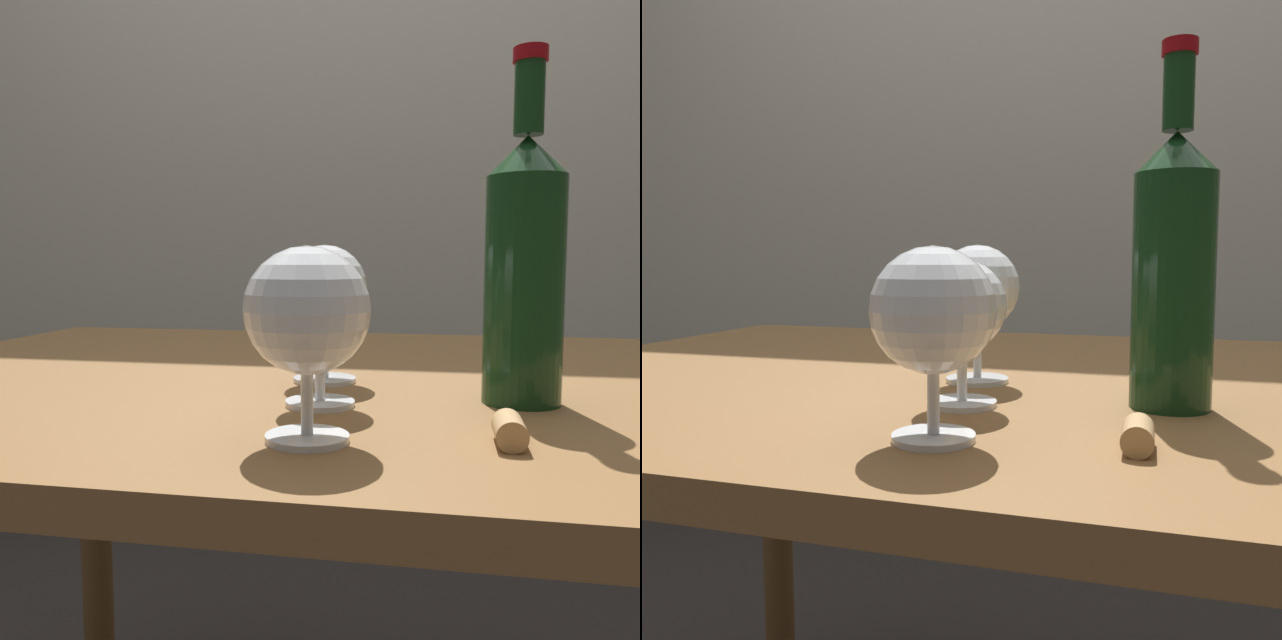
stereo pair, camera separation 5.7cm
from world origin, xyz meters
TOP-DOWN VIEW (x-y plane):
  - back_wall at (0.00, 1.10)m, footprint 5.00×0.08m
  - dining_table at (0.00, 0.00)m, footprint 1.13×0.81m
  - wine_glass_pinot at (0.03, -0.29)m, footprint 0.09×0.09m
  - wine_glass_chardonnay at (0.02, -0.17)m, footprint 0.08×0.08m
  - wine_glass_amber at (0.01, -0.06)m, footprint 0.09×0.09m
  - wine_bottle at (0.20, -0.13)m, footprint 0.07×0.07m
  - cork at (0.17, -0.27)m, footprint 0.02×0.04m

SIDE VIEW (x-z plane):
  - dining_table at x=0.00m, z-range 0.27..1.02m
  - cork at x=0.17m, z-range 0.75..0.77m
  - wine_glass_chardonnay at x=0.02m, z-range 0.77..0.90m
  - wine_glass_pinot at x=0.03m, z-range 0.77..0.91m
  - wine_glass_amber at x=0.01m, z-range 0.77..0.92m
  - wine_bottle at x=0.20m, z-range 0.72..1.03m
  - back_wall at x=0.00m, z-range 0.00..2.60m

